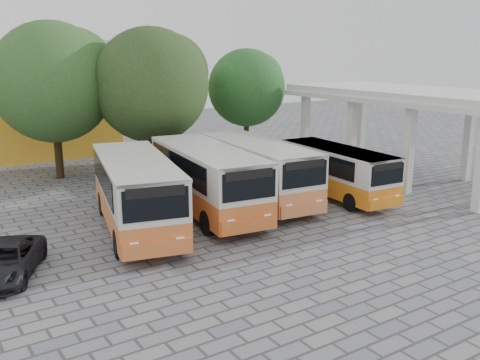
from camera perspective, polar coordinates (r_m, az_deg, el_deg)
ground at (r=24.16m, az=8.57°, el=-4.94°), size 90.00×90.00×0.00m
terminal_shelter at (r=33.43m, az=17.91°, el=8.38°), size 6.80×15.80×5.40m
bus_far_left at (r=23.31m, az=-11.00°, el=-1.01°), size 4.65×9.30×3.19m
bus_centre_left at (r=25.32m, az=-3.51°, el=0.41°), size 3.80×9.13×3.19m
bus_centre_right at (r=27.34m, az=1.89°, el=1.32°), size 3.51×8.82×3.10m
bus_far_right at (r=28.63m, az=10.31°, el=1.16°), size 2.79×7.53×2.66m
tree_left at (r=33.76m, az=-19.24°, el=10.23°), size 7.45×7.10×9.35m
tree_middle at (r=32.72m, az=-9.36°, el=10.35°), size 7.18×6.84×9.02m
tree_right at (r=37.91m, az=0.77°, el=10.09°), size 5.67×5.40×7.76m
parked_car at (r=20.34m, az=-23.76°, el=-7.89°), size 3.68×4.69×1.18m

